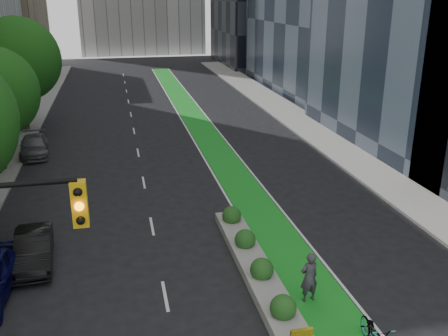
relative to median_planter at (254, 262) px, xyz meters
name	(u,v)px	position (x,y,z in m)	size (l,w,h in m)	color
sidewalk_left	(0,156)	(-13.00, 17.96, -0.30)	(3.60, 90.00, 0.15)	gray
sidewalk_right	(323,136)	(10.60, 17.96, -0.30)	(3.60, 90.00, 0.15)	gray
bike_lane_paint	(201,127)	(1.80, 22.96, -0.37)	(2.20, 70.00, 0.01)	#1B9524
tree_far	(18,60)	(-12.20, 24.96, 5.32)	(6.60, 6.60, 9.00)	black
median_planter	(254,262)	(0.00, 0.00, 0.00)	(1.20, 10.26, 1.10)	gray
bicycle	(375,335)	(2.40, -5.33, 0.16)	(0.71, 2.03, 1.06)	gray
cyclist	(309,277)	(1.35, -2.41, 0.59)	(0.70, 0.46, 1.93)	#3B3540
parked_car_left_mid	(34,249)	(-8.69, 2.48, 0.30)	(1.42, 4.06, 1.34)	black
parked_car_left_far	(34,146)	(-10.70, 17.99, 0.28)	(1.82, 4.48, 1.30)	#555759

